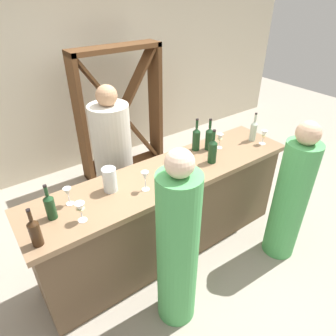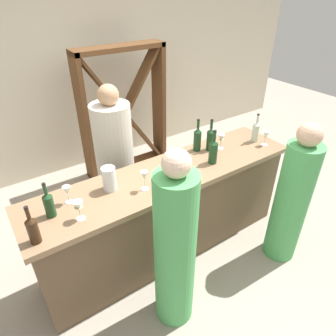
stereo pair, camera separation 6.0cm
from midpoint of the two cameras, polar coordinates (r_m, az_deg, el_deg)
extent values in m
plane|color=#9E9384|center=(3.32, 0.54, -14.67)|extent=(12.00, 12.00, 0.00)
cube|color=beige|center=(4.37, -16.94, 17.48)|extent=(8.00, 0.10, 2.80)
cube|color=brown|center=(3.00, 0.58, -8.85)|extent=(2.52, 0.54, 0.89)
cube|color=#8C6B4C|center=(2.72, 0.63, -1.34)|extent=(2.60, 0.62, 0.05)
cube|color=brown|center=(4.00, -15.16, 8.26)|extent=(0.06, 0.28, 1.74)
cube|color=brown|center=(4.45, -1.32, 11.88)|extent=(0.06, 0.28, 1.74)
cube|color=brown|center=(3.96, -8.86, 21.55)|extent=(1.19, 0.28, 0.06)
cube|color=brown|center=(4.57, -7.13, 0.47)|extent=(1.19, 0.28, 0.06)
cube|color=brown|center=(4.19, -7.90, 10.25)|extent=(1.10, 0.20, 1.64)
cube|color=brown|center=(4.19, -7.90, 10.25)|extent=(1.10, 0.20, 1.64)
cylinder|color=#331E0F|center=(2.17, -23.33, -11.00)|extent=(0.07, 0.07, 0.17)
cone|color=#331E0F|center=(2.10, -23.94, -8.90)|extent=(0.07, 0.07, 0.03)
cylinder|color=#331E0F|center=(2.07, -24.27, -7.78)|extent=(0.03, 0.03, 0.07)
cylinder|color=black|center=(2.04, -24.53, -6.85)|extent=(0.03, 0.03, 0.01)
cylinder|color=#193D1E|center=(2.34, -20.80, -6.80)|extent=(0.07, 0.07, 0.17)
cone|color=#193D1E|center=(2.28, -21.29, -4.80)|extent=(0.07, 0.07, 0.03)
cylinder|color=#193D1E|center=(2.25, -21.55, -3.73)|extent=(0.03, 0.03, 0.07)
cylinder|color=black|center=(2.23, -21.76, -2.86)|extent=(0.03, 0.03, 0.01)
cylinder|color=#193D1E|center=(2.84, 9.11, 2.75)|extent=(0.08, 0.08, 0.20)
cone|color=#193D1E|center=(2.78, 9.32, 4.87)|extent=(0.08, 0.08, 0.04)
cylinder|color=#193D1E|center=(2.75, 9.43, 6.00)|extent=(0.03, 0.03, 0.08)
cylinder|color=black|center=(2.73, 9.51, 6.89)|extent=(0.03, 0.03, 0.01)
cylinder|color=#193D1E|center=(3.04, 6.12, 5.07)|extent=(0.08, 0.08, 0.20)
cone|color=#193D1E|center=(2.98, 6.25, 7.10)|extent=(0.08, 0.08, 0.04)
cylinder|color=#193D1E|center=(2.96, 6.32, 8.18)|extent=(0.03, 0.03, 0.08)
cylinder|color=black|center=(2.94, 6.38, 9.03)|extent=(0.03, 0.03, 0.01)
cylinder|color=#193D1E|center=(3.06, 8.55, 5.08)|extent=(0.08, 0.08, 0.20)
cone|color=#193D1E|center=(3.01, 8.73, 7.07)|extent=(0.08, 0.08, 0.04)
cylinder|color=#193D1E|center=(2.98, 8.82, 8.11)|extent=(0.03, 0.03, 0.08)
cylinder|color=black|center=(2.96, 8.90, 8.94)|extent=(0.03, 0.03, 0.01)
cylinder|color=#B7C6B2|center=(3.33, 16.66, 6.29)|extent=(0.07, 0.07, 0.18)
cone|color=#B7C6B2|center=(3.29, 16.96, 8.01)|extent=(0.07, 0.07, 0.04)
cylinder|color=#B7C6B2|center=(3.27, 17.11, 8.90)|extent=(0.02, 0.02, 0.08)
cylinder|color=black|center=(3.25, 17.24, 9.62)|extent=(0.03, 0.03, 0.01)
cylinder|color=white|center=(2.30, -15.39, -9.18)|extent=(0.07, 0.07, 0.00)
cylinder|color=white|center=(2.27, -15.53, -8.47)|extent=(0.01, 0.01, 0.07)
cone|color=white|center=(2.23, -15.82, -6.96)|extent=(0.07, 0.07, 0.08)
cone|color=beige|center=(2.24, -15.73, -7.43)|extent=(0.06, 0.06, 0.03)
cylinder|color=white|center=(3.33, 18.23, 4.20)|extent=(0.07, 0.07, 0.00)
cylinder|color=white|center=(3.31, 18.32, 4.69)|extent=(0.01, 0.01, 0.06)
cone|color=white|center=(3.28, 18.54, 5.84)|extent=(0.06, 0.06, 0.09)
cone|color=beige|center=(3.29, 18.47, 5.44)|extent=(0.05, 0.05, 0.04)
cylinder|color=white|center=(2.50, -3.69, -3.97)|extent=(0.07, 0.07, 0.00)
cylinder|color=white|center=(2.48, -3.73, -3.15)|extent=(0.01, 0.01, 0.08)
cone|color=white|center=(2.43, -3.80, -1.52)|extent=(0.06, 0.06, 0.09)
cylinder|color=white|center=(3.14, 10.41, 3.68)|extent=(0.07, 0.07, 0.00)
cylinder|color=white|center=(3.12, 10.47, 4.28)|extent=(0.01, 0.01, 0.07)
cone|color=white|center=(3.09, 10.61, 5.52)|extent=(0.06, 0.06, 0.08)
cone|color=beige|center=(3.10, 10.57, 5.10)|extent=(0.05, 0.05, 0.03)
cylinder|color=white|center=(2.48, -17.47, -6.13)|extent=(0.06, 0.06, 0.00)
cylinder|color=white|center=(2.45, -17.61, -5.46)|extent=(0.01, 0.01, 0.07)
cone|color=white|center=(2.41, -17.89, -4.10)|extent=(0.06, 0.06, 0.08)
cylinder|color=silver|center=(2.48, -10.38, -2.01)|extent=(0.12, 0.12, 0.21)
cylinder|color=#4CA559|center=(2.32, 2.08, -15.91)|extent=(0.32, 0.32, 1.40)
sphere|color=beige|center=(1.81, 2.56, 0.86)|extent=(0.19, 0.19, 0.19)
cylinder|color=#4CA559|center=(3.08, 22.67, -6.31)|extent=(0.39, 0.39, 1.25)
sphere|color=#D8AD8C|center=(2.72, 25.81, 5.67)|extent=(0.21, 0.21, 0.21)
cylinder|color=beige|center=(3.26, -9.28, 0.02)|extent=(0.44, 0.44, 1.41)
sphere|color=tan|center=(2.92, -10.67, 13.39)|extent=(0.20, 0.20, 0.20)
camera|label=1|loc=(0.03, -89.36, 0.41)|focal=32.26mm
camera|label=2|loc=(0.03, 90.64, -0.41)|focal=32.26mm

